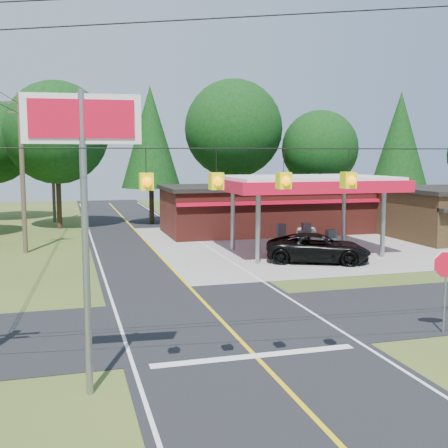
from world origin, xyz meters
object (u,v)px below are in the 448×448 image
object	(u,v)px
suv_car	(318,248)
sedan_car	(298,226)
gas_canopy	(306,186)
octagonal_stop_sign	(446,271)
big_stop_sign	(83,167)

from	to	relation	value
suv_car	sedan_car	bearing A→B (deg)	7.09
gas_canopy	sedan_car	world-z (taller)	gas_canopy
gas_canopy	sedan_car	bearing A→B (deg)	69.44
octagonal_stop_sign	suv_car	bearing A→B (deg)	83.54
octagonal_stop_sign	gas_canopy	bearing A→B (deg)	82.98
suv_car	sedan_car	size ratio (longest dim) A/B	1.49
suv_car	big_stop_sign	world-z (taller)	big_stop_sign
gas_canopy	suv_car	world-z (taller)	gas_canopy
sedan_car	gas_canopy	bearing A→B (deg)	-110.67
gas_canopy	suv_car	bearing A→B (deg)	-99.46
big_stop_sign	octagonal_stop_sign	world-z (taller)	big_stop_sign
gas_canopy	octagonal_stop_sign	size ratio (longest dim) A/B	3.60
sedan_car	octagonal_stop_sign	bearing A→B (deg)	-101.77
sedan_car	big_stop_sign	xyz separation A→B (m)	(-17.00, -26.01, 5.16)
sedan_car	suv_car	bearing A→B (deg)	-107.77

